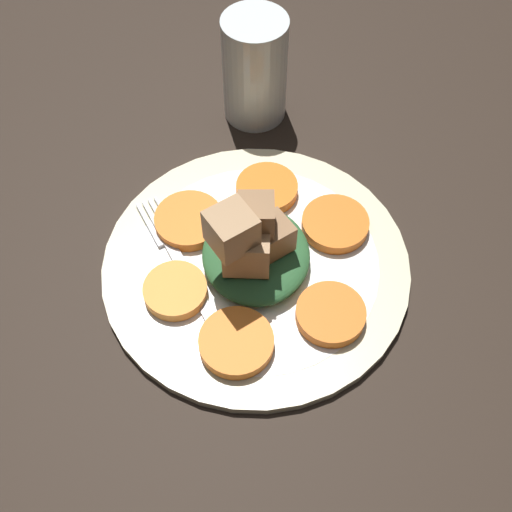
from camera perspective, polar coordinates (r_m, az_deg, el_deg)
name	(u,v)px	position (r cm, az deg, el deg)	size (l,w,h in cm)	color
table_slab	(256,273)	(64.49, 0.00, -1.52)	(120.00, 120.00, 2.00)	black
plate	(256,265)	(63.20, 0.00, -0.79)	(30.16, 30.16, 1.05)	beige
carrot_slice_0	(175,291)	(60.77, -7.18, -3.07)	(6.06, 6.06, 1.19)	orange
carrot_slice_1	(236,342)	(57.78, -1.77, -7.68)	(6.80, 6.80, 1.19)	orange
carrot_slice_2	(331,314)	(59.46, 6.64, -5.15)	(6.46, 6.46, 1.19)	orange
carrot_slice_3	(335,224)	(65.09, 7.05, 2.86)	(6.77, 6.77, 1.19)	orange
carrot_slice_4	(267,189)	(67.43, 0.97, 6.00)	(6.46, 6.46, 1.19)	orange
carrot_slice_5	(189,220)	(65.22, -5.98, 3.17)	(6.94, 6.94, 1.19)	orange
center_pile	(252,247)	(59.78, -0.31, 0.81)	(11.56, 10.40, 10.08)	#2D6033
fork	(179,261)	(62.98, -6.86, -0.43)	(16.84, 8.79, 0.40)	silver
water_glass	(255,69)	(73.57, -0.11, 16.27)	(7.20, 7.20, 12.46)	silver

